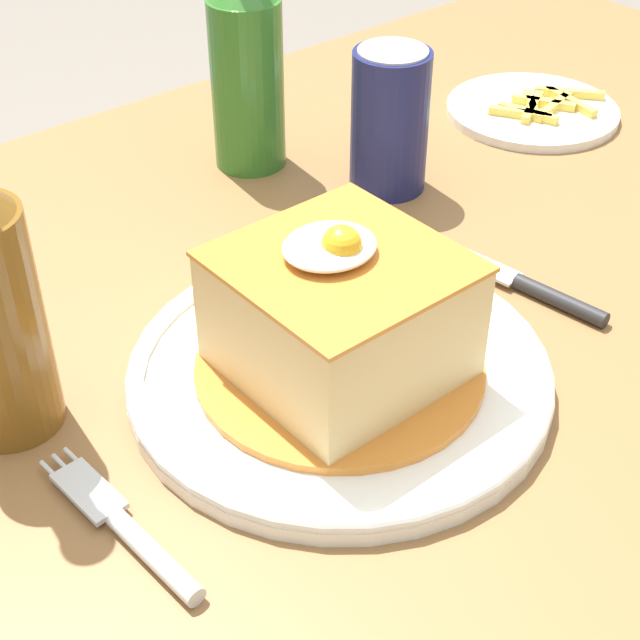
% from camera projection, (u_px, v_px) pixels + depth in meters
% --- Properties ---
extents(dining_table, '(1.35, 0.83, 0.76)m').
position_uv_depth(dining_table, '(365.00, 413.00, 0.78)').
color(dining_table, olive).
rests_on(dining_table, ground_plane).
extents(main_plate, '(0.28, 0.28, 0.02)m').
position_uv_depth(main_plate, '(340.00, 372.00, 0.64)').
color(main_plate, white).
rests_on(main_plate, dining_table).
extents(sandwich_meal, '(0.19, 0.19, 0.11)m').
position_uv_depth(sandwich_meal, '(340.00, 318.00, 0.61)').
color(sandwich_meal, orange).
rests_on(sandwich_meal, main_plate).
extents(fork, '(0.02, 0.14, 0.01)m').
position_uv_depth(fork, '(132.00, 534.00, 0.53)').
color(fork, silver).
rests_on(fork, dining_table).
extents(knife, '(0.04, 0.17, 0.01)m').
position_uv_depth(knife, '(532.00, 288.00, 0.72)').
color(knife, '#262628').
rests_on(knife, dining_table).
extents(soda_can, '(0.07, 0.07, 0.12)m').
position_uv_depth(soda_can, '(390.00, 121.00, 0.81)').
color(soda_can, '#191E51').
rests_on(soda_can, dining_table).
extents(beer_bottle_green, '(0.06, 0.06, 0.27)m').
position_uv_depth(beer_bottle_green, '(246.00, 58.00, 0.83)').
color(beer_bottle_green, '#2D6B23').
rests_on(beer_bottle_green, dining_table).
extents(side_plate_fries, '(0.17, 0.17, 0.02)m').
position_uv_depth(side_plate_fries, '(533.00, 110.00, 0.96)').
color(side_plate_fries, white).
rests_on(side_plate_fries, dining_table).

